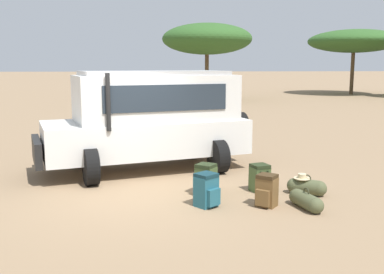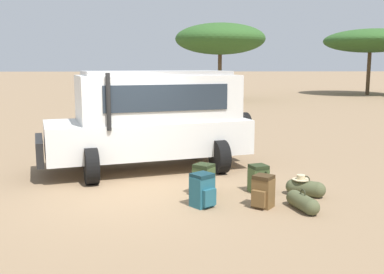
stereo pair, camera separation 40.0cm
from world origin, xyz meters
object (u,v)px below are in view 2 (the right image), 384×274
object	(u,v)px
backpack_beside_front_wheel	(258,179)
backpack_outermost	(263,192)
safari_vehicle	(152,118)
acacia_tree_far_left	(220,39)
duffel_bag_soft_canvas	(303,202)
backpack_cluster_center	(203,180)
acacia_tree_left_mid	(370,41)
duffel_bag_low_black_case	(305,188)
backpack_near_rear_wheel	(202,190)

from	to	relation	value
backpack_beside_front_wheel	backpack_outermost	distance (m)	1.00
safari_vehicle	acacia_tree_far_left	distance (m)	22.49
backpack_beside_front_wheel	duffel_bag_soft_canvas	world-z (taller)	backpack_beside_front_wheel
backpack_cluster_center	backpack_beside_front_wheel	bearing A→B (deg)	6.99
safari_vehicle	acacia_tree_left_mid	distance (m)	32.59
safari_vehicle	backpack_cluster_center	size ratio (longest dim) A/B	8.70
backpack_outermost	duffel_bag_low_black_case	xyz separation A→B (m)	(1.00, 0.67, -0.13)
backpack_beside_front_wheel	acacia_tree_left_mid	xyz separation A→B (m)	(15.40, 29.40, 4.30)
safari_vehicle	acacia_tree_far_left	world-z (taller)	acacia_tree_far_left
acacia_tree_left_mid	duffel_bag_low_black_case	bearing A→B (deg)	-116.02
acacia_tree_far_left	acacia_tree_left_mid	size ratio (longest dim) A/B	0.83
backpack_cluster_center	backpack_near_rear_wheel	size ratio (longest dim) A/B	1.01
backpack_beside_front_wheel	duffel_bag_low_black_case	distance (m)	0.95
duffel_bag_soft_canvas	backpack_beside_front_wheel	bearing A→B (deg)	115.54
backpack_beside_front_wheel	acacia_tree_far_left	world-z (taller)	acacia_tree_far_left
backpack_near_rear_wheel	acacia_tree_left_mid	distance (m)	34.82
safari_vehicle	backpack_beside_front_wheel	bearing A→B (deg)	-44.46
safari_vehicle	duffel_bag_low_black_case	world-z (taller)	safari_vehicle
acacia_tree_far_left	backpack_cluster_center	bearing A→B (deg)	-97.14
duffel_bag_low_black_case	duffel_bag_soft_canvas	size ratio (longest dim) A/B	0.83
safari_vehicle	acacia_tree_left_mid	size ratio (longest dim) A/B	0.65
backpack_cluster_center	acacia_tree_far_left	world-z (taller)	acacia_tree_far_left
duffel_bag_soft_canvas	duffel_bag_low_black_case	bearing A→B (deg)	70.10
backpack_beside_front_wheel	duffel_bag_low_black_case	xyz separation A→B (m)	(0.89, -0.33, -0.11)
backpack_outermost	backpack_near_rear_wheel	bearing A→B (deg)	174.84
duffel_bag_low_black_case	acacia_tree_left_mid	bearing A→B (deg)	63.98
duffel_bag_soft_canvas	acacia_tree_left_mid	size ratio (longest dim) A/B	0.10
safari_vehicle	duffel_bag_low_black_case	distance (m)	4.17
backpack_outermost	duffel_bag_low_black_case	world-z (taller)	backpack_outermost
safari_vehicle	duffel_bag_low_black_case	xyz separation A→B (m)	(3.12, -2.52, -1.13)
safari_vehicle	backpack_beside_front_wheel	world-z (taller)	safari_vehicle
backpack_near_rear_wheel	backpack_outermost	bearing A→B (deg)	-5.16
backpack_cluster_center	acacia_tree_left_mid	bearing A→B (deg)	60.76
backpack_cluster_center	duffel_bag_soft_canvas	world-z (taller)	backpack_cluster_center
duffel_bag_low_black_case	acacia_tree_far_left	size ratio (longest dim) A/B	0.10
acacia_tree_far_left	backpack_beside_front_wheel	bearing A→B (deg)	-94.50
backpack_near_rear_wheel	acacia_tree_far_left	bearing A→B (deg)	82.91
safari_vehicle	duffel_bag_low_black_case	bearing A→B (deg)	-38.96
acacia_tree_left_mid	backpack_near_rear_wheel	bearing A→B (deg)	-118.73
duffel_bag_low_black_case	safari_vehicle	bearing A→B (deg)	141.04
duffel_bag_soft_canvas	acacia_tree_far_left	distance (m)	25.67
duffel_bag_low_black_case	acacia_tree_left_mid	distance (m)	33.38
backpack_outermost	acacia_tree_far_left	bearing A→B (deg)	85.43
backpack_near_rear_wheel	acacia_tree_left_mid	size ratio (longest dim) A/B	0.07
duffel_bag_soft_canvas	acacia_tree_left_mid	distance (m)	34.29
safari_vehicle	backpack_cluster_center	xyz separation A→B (m)	(1.10, -2.33, -0.99)
acacia_tree_far_left	duffel_bag_soft_canvas	bearing A→B (deg)	-93.00
safari_vehicle	backpack_outermost	xyz separation A→B (m)	(2.12, -3.19, -1.00)
backpack_beside_front_wheel	duffel_bag_soft_canvas	xyz separation A→B (m)	(0.57, -1.20, -0.13)
backpack_near_rear_wheel	duffel_bag_soft_canvas	size ratio (longest dim) A/B	0.71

